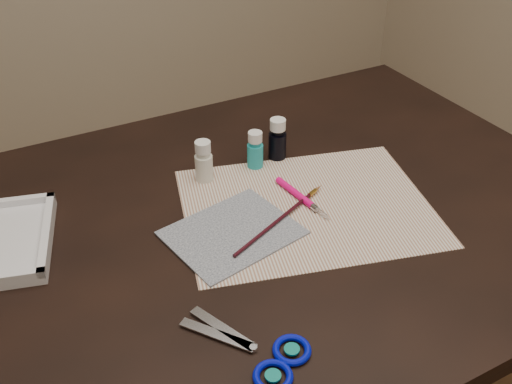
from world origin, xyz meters
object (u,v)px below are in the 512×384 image
paint_bottle_cyan (255,150)px  scissors (239,346)px  paint_bottle_navy (277,139)px  paper (307,207)px  canvas (232,233)px  paint_bottle_white (204,161)px

paint_bottle_cyan → scissors: bearing=-120.5°
paint_bottle_cyan → paint_bottle_navy: paint_bottle_navy is taller
paper → canvas: bearing=-177.4°
paper → paint_bottle_navy: 0.19m
paper → paint_bottle_navy: paint_bottle_navy is taller
paint_bottle_white → paper: bearing=-53.0°
paint_bottle_cyan → scissors: size_ratio=0.38×
paper → scissors: size_ratio=2.16×
paint_bottle_cyan → paint_bottle_white: bearing=177.9°
scissors → paint_bottle_white: bearing=-54.4°
canvas → paint_bottle_white: paint_bottle_white is taller
scissors → paint_bottle_cyan: bearing=-67.6°
scissors → paper: bearing=-84.6°
paint_bottle_navy → scissors: paint_bottle_navy is taller
canvas → paint_bottle_navy: size_ratio=2.37×
paint_bottle_cyan → paint_bottle_navy: bearing=9.3°
paint_bottle_white → canvas: bearing=-98.3°
paper → canvas: (-0.16, -0.01, 0.00)m
canvas → paint_bottle_white: bearing=81.7°
canvas → scissors: (-0.10, -0.23, 0.00)m
paper → paint_bottle_white: paint_bottle_white is taller
paper → paint_bottle_white: size_ratio=5.26×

